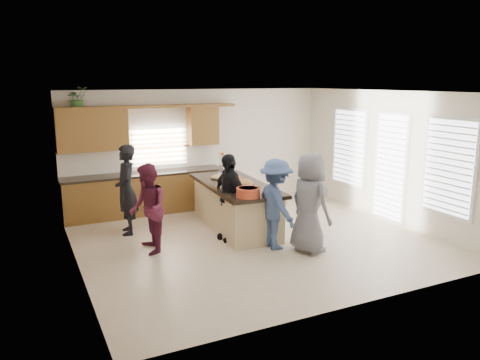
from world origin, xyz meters
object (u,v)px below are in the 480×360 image
woman_left_mid (148,209)px  woman_right_front (310,203)px  salad_bowl (248,192)px  woman_right_back (276,204)px  woman_left_back (126,190)px  woman_left_front (229,197)px  island (235,207)px

woman_left_mid → woman_right_front: bearing=70.2°
salad_bowl → woman_right_back: bearing=-27.9°
salad_bowl → woman_left_mid: 1.80m
woman_left_back → woman_left_front: bearing=62.0°
woman_right_back → woman_right_front: (0.45, -0.41, 0.07)m
island → woman_right_front: bearing=-67.2°
woman_right_back → woman_left_mid: bearing=71.1°
woman_right_back → woman_right_front: 0.61m
woman_left_back → woman_right_front: woman_right_front is taller
woman_right_back → salad_bowl: bearing=63.0°
woman_left_back → woman_left_mid: bearing=12.8°
woman_right_back → island: bearing=8.1°
woman_left_back → woman_left_front: (1.67, -1.21, -0.06)m
woman_left_front → woman_right_back: 0.97m
island → woman_left_front: bearing=-122.1°
island → woman_left_back: (-2.07, 0.64, 0.44)m
woman_left_mid → woman_right_back: size_ratio=0.97×
salad_bowl → woman_left_back: (-1.80, 1.76, -0.15)m
salad_bowl → woman_right_back: woman_right_back is taller
woman_right_front → woman_left_back: bearing=38.9°
woman_right_back → woman_left_front: bearing=37.2°
woman_left_back → woman_left_mid: size_ratio=1.12×
island → salad_bowl: (-0.27, -1.12, 0.59)m
woman_right_back → woman_right_front: woman_right_front is taller
salad_bowl → woman_right_back: size_ratio=0.26×
salad_bowl → woman_left_back: size_ratio=0.24×
salad_bowl → woman_right_front: size_ratio=0.24×
salad_bowl → woman_left_mid: (-1.70, 0.53, -0.25)m
woman_left_front → woman_right_front: woman_right_front is taller
woman_left_mid → woman_left_front: bearing=95.3°
salad_bowl → woman_left_front: 0.60m
salad_bowl → woman_left_front: woman_left_front is taller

